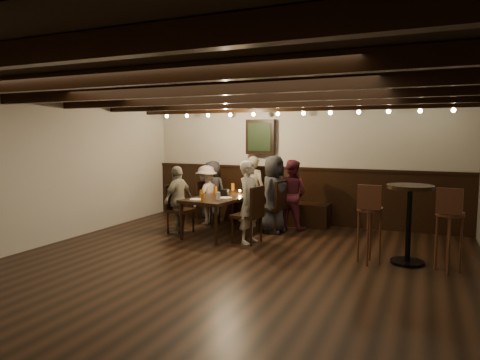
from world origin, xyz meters
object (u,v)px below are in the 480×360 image
at_px(person_left_far, 178,199).
at_px(person_bench_left, 213,190).
at_px(dining_table, 226,199).
at_px(chair_left_far, 180,218).
at_px(bar_stool_right, 449,240).
at_px(person_bench_centre, 253,189).
at_px(person_left_near, 206,195).
at_px(chair_right_near, 272,216).
at_px(high_top_table, 409,212).
at_px(chair_right_far, 248,225).
at_px(person_bench_right, 291,194).
at_px(person_right_far, 250,202).
at_px(bar_stool_left, 369,234).
at_px(person_right_near, 274,194).
at_px(chair_left_near, 208,211).

bearing_deg(person_left_far, person_bench_left, -173.66).
relative_size(dining_table, chair_left_far, 2.16).
relative_size(person_bench_left, bar_stool_right, 1.11).
bearing_deg(person_bench_centre, person_left_near, 38.66).
distance_m(chair_right_near, high_top_table, 2.65).
distance_m(chair_right_far, person_bench_right, 1.41).
bearing_deg(person_right_far, person_left_near, 59.04).
bearing_deg(person_bench_right, bar_stool_left, 140.79).
relative_size(person_right_near, high_top_table, 1.28).
distance_m(dining_table, chair_left_far, 0.92).
height_order(person_bench_centre, person_left_far, person_bench_centre).
xyz_separation_m(chair_right_near, person_right_far, (-0.08, -0.90, 0.39)).
relative_size(person_left_far, person_right_far, 0.90).
height_order(chair_right_near, chair_right_far, chair_right_near).
height_order(chair_left_far, person_right_far, person_right_far).
bearing_deg(chair_left_near, person_bench_centre, 129.88).
height_order(chair_left_near, person_bench_left, person_bench_left).
distance_m(chair_left_far, person_bench_right, 2.14).
distance_m(chair_right_far, person_right_far, 0.40).
xyz_separation_m(high_top_table, bar_stool_left, (-0.50, -0.21, -0.31)).
distance_m(chair_right_near, chair_right_far, 0.90).
distance_m(person_right_near, bar_stool_right, 3.12).
bearing_deg(chair_right_far, person_right_far, -90.00).
bearing_deg(person_left_far, chair_right_far, 90.00).
relative_size(chair_right_far, person_bench_centre, 0.70).
bearing_deg(bar_stool_left, person_bench_left, 148.87).
height_order(person_bench_centre, bar_stool_right, person_bench_centre).
bearing_deg(bar_stool_left, chair_right_far, 166.92).
relative_size(dining_table, person_left_near, 1.62).
xyz_separation_m(dining_table, chair_right_near, (0.77, 0.36, -0.34)).
xyz_separation_m(dining_table, bar_stool_right, (3.65, -0.88, -0.21)).
height_order(chair_left_near, person_left_near, person_left_near).
bearing_deg(dining_table, person_bench_left, 135.00).
bearing_deg(high_top_table, bar_stool_right, -17.38).
relative_size(chair_left_far, chair_right_far, 0.93).
height_order(person_bench_left, bar_stool_right, person_bench_left).
distance_m(person_bench_right, person_right_far, 1.36).
bearing_deg(person_right_near, person_left_far, 120.96).
height_order(person_bench_left, bar_stool_left, person_bench_left).
distance_m(chair_left_far, person_left_near, 0.96).
height_order(chair_left_far, bar_stool_left, bar_stool_left).
relative_size(person_right_far, high_top_table, 1.24).
distance_m(person_bench_right, person_left_far, 2.13).
relative_size(chair_right_near, person_bench_left, 0.77).
relative_size(chair_left_near, chair_left_far, 0.97).
height_order(person_bench_left, person_left_far, person_bench_left).
bearing_deg(chair_left_near, person_bench_right, 105.54).
bearing_deg(person_right_near, bar_stool_right, -106.57).
xyz_separation_m(chair_left_far, person_left_near, (0.08, 0.90, 0.32)).
bearing_deg(chair_left_near, bar_stool_left, 73.05).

